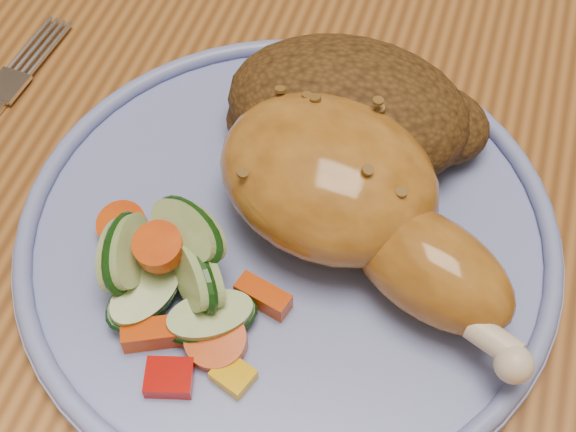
{
  "coord_description": "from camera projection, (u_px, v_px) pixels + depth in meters",
  "views": [
    {
      "loc": [
        -0.01,
        -0.31,
        1.12
      ],
      "look_at": [
        -0.08,
        -0.08,
        0.78
      ],
      "focal_mm": 50.0,
      "sensor_mm": 36.0,
      "label": 1
    }
  ],
  "objects": [
    {
      "name": "plate_rim",
      "position": [
        288.0,
        227.0,
        0.42
      ],
      "size": [
        0.29,
        0.29,
        0.01
      ],
      "primitive_type": "torus",
      "color": "#6C7CC1",
      "rests_on": "plate"
    },
    {
      "name": "plate",
      "position": [
        288.0,
        238.0,
        0.43
      ],
      "size": [
        0.29,
        0.29,
        0.01
      ],
      "primitive_type": "cylinder",
      "color": "#6C7CC1",
      "rests_on": "dining_table"
    },
    {
      "name": "vegetable_pile",
      "position": [
        173.0,
        276.0,
        0.39
      ],
      "size": [
        0.11,
        0.1,
        0.05
      ],
      "color": "#A50A05",
      "rests_on": "plate"
    },
    {
      "name": "dining_table",
      "position": [
        435.0,
        240.0,
        0.54
      ],
      "size": [
        0.9,
        1.4,
        0.75
      ],
      "color": "brown",
      "rests_on": "ground"
    },
    {
      "name": "chicken_leg",
      "position": [
        352.0,
        198.0,
        0.4
      ],
      "size": [
        0.19,
        0.14,
        0.06
      ],
      "color": "#AB6D24",
      "rests_on": "plate"
    },
    {
      "name": "rice_pilaf",
      "position": [
        353.0,
        112.0,
        0.45
      ],
      "size": [
        0.15,
        0.1,
        0.06
      ],
      "color": "#4A2F12",
      "rests_on": "plate"
    }
  ]
}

